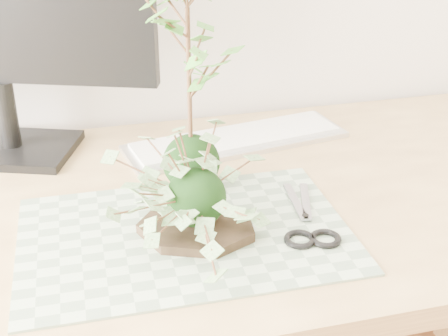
{
  "coord_description": "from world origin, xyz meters",
  "views": [
    {
      "loc": [
        -0.21,
        0.33,
        1.26
      ],
      "look_at": [
        0.0,
        1.14,
        0.84
      ],
      "focal_mm": 50.0,
      "sensor_mm": 36.0,
      "label": 1
    }
  ],
  "objects_px": {
    "ivy_kokedama": "(196,172)",
    "keyboard": "(237,140)",
    "desk": "(229,238)",
    "maple_kokedama": "(188,23)"
  },
  "relations": [
    {
      "from": "ivy_kokedama",
      "to": "keyboard",
      "type": "distance_m",
      "value": 0.35
    },
    {
      "from": "desk",
      "to": "keyboard",
      "type": "xyz_separation_m",
      "value": [
        0.07,
        0.2,
        0.1
      ]
    },
    {
      "from": "keyboard",
      "to": "desk",
      "type": "bearing_deg",
      "value": -118.63
    },
    {
      "from": "desk",
      "to": "ivy_kokedama",
      "type": "bearing_deg",
      "value": -127.01
    },
    {
      "from": "ivy_kokedama",
      "to": "keyboard",
      "type": "relative_size",
      "value": 0.65
    },
    {
      "from": "desk",
      "to": "maple_kokedama",
      "type": "distance_m",
      "value": 0.38
    },
    {
      "from": "desk",
      "to": "maple_kokedama",
      "type": "relative_size",
      "value": 3.9
    },
    {
      "from": "maple_kokedama",
      "to": "ivy_kokedama",
      "type": "bearing_deg",
      "value": -98.81
    },
    {
      "from": "desk",
      "to": "maple_kokedama",
      "type": "height_order",
      "value": "maple_kokedama"
    },
    {
      "from": "ivy_kokedama",
      "to": "keyboard",
      "type": "bearing_deg",
      "value": 64.18
    }
  ]
}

